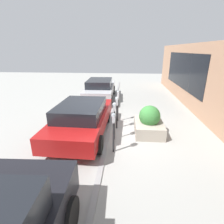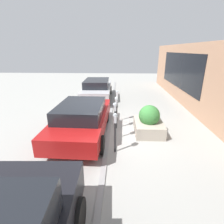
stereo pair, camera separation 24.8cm
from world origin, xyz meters
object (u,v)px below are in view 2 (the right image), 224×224
at_px(parked_car_middle, 82,118).
at_px(parked_car_rear, 97,89).
at_px(parking_meter_middle, 116,106).
at_px(parking_meter_second, 115,112).
at_px(planter_box, 149,122).
at_px(parking_meter_fourth, 117,99).
at_px(parking_meter_nearest, 115,125).

bearing_deg(parked_car_middle, parked_car_rear, 2.29).
relative_size(parking_meter_middle, parked_car_rear, 0.31).
bearing_deg(parking_meter_second, parked_car_middle, 76.87).
distance_m(planter_box, parked_car_rear, 6.03).
relative_size(parking_meter_middle, parking_meter_fourth, 0.94).
bearing_deg(planter_box, parking_meter_second, 113.06).
relative_size(planter_box, parked_car_rear, 0.33).
bearing_deg(planter_box, parking_meter_nearest, 137.95).
height_order(planter_box, parked_car_rear, parked_car_rear).
bearing_deg(parked_car_rear, parked_car_middle, 179.47).
relative_size(parking_meter_nearest, parked_car_middle, 0.31).
bearing_deg(parking_meter_fourth, planter_box, -132.59).
distance_m(parking_meter_middle, planter_box, 1.55).
xyz_separation_m(parking_meter_nearest, parking_meter_second, (0.93, 0.03, 0.10)).
height_order(parking_meter_fourth, parked_car_rear, parking_meter_fourth).
relative_size(parking_meter_second, parking_meter_fourth, 0.97).
distance_m(parking_meter_middle, parked_car_rear, 5.12).
relative_size(parking_meter_nearest, planter_box, 0.93).
height_order(parked_car_middle, parked_car_rear, parked_car_rear).
relative_size(parking_meter_fourth, parked_car_middle, 0.34).
relative_size(parking_meter_middle, planter_box, 0.95).
relative_size(parking_meter_nearest, parking_meter_second, 0.95).
bearing_deg(planter_box, parked_car_middle, 96.00).
relative_size(parking_meter_fourth, parked_car_rear, 0.33).
bearing_deg(parking_meter_fourth, parked_car_middle, 137.83).
height_order(parking_meter_nearest, planter_box, parking_meter_nearest).
height_order(parking_meter_middle, planter_box, parking_meter_middle).
height_order(parking_meter_second, parking_meter_fourth, parking_meter_fourth).
bearing_deg(parked_car_middle, parking_meter_second, -101.46).
height_order(parking_meter_nearest, parked_car_rear, parking_meter_nearest).
distance_m(parking_meter_middle, parked_car_middle, 1.58).
bearing_deg(parking_meter_fourth, parking_meter_middle, 178.82).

